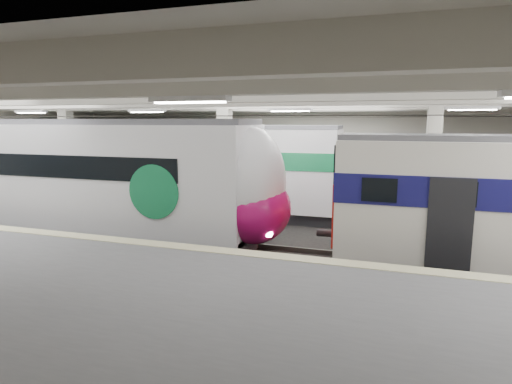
% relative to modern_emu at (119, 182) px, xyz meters
% --- Properties ---
extents(station_hall, '(36.00, 24.00, 5.75)m').
position_rel_modern_emu_xyz_m(station_hall, '(6.05, -1.74, 0.98)').
color(station_hall, black).
rests_on(station_hall, ground).
extents(modern_emu, '(14.35, 2.96, 4.60)m').
position_rel_modern_emu_xyz_m(modern_emu, '(0.00, 0.00, 0.00)').
color(modern_emu, white).
rests_on(modern_emu, ground).
extents(far_train, '(13.57, 2.99, 4.34)m').
position_rel_modern_emu_xyz_m(far_train, '(0.69, 5.50, -0.02)').
color(far_train, white).
rests_on(far_train, ground).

